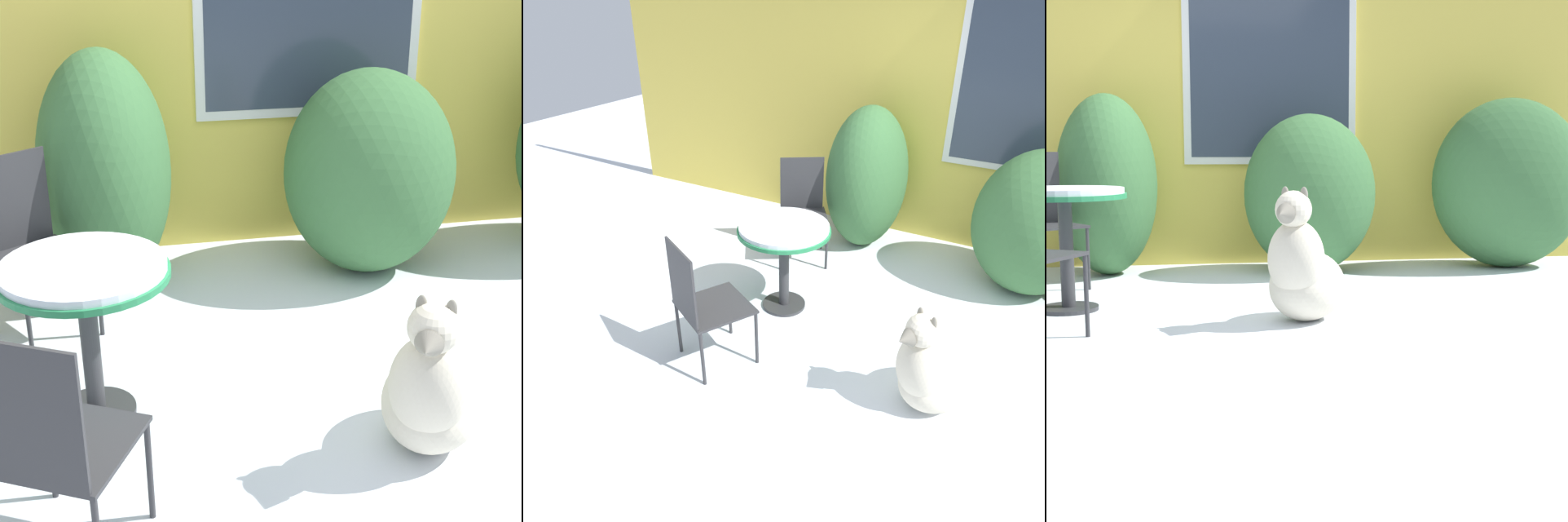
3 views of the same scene
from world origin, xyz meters
TOP-DOWN VIEW (x-y plane):
  - ground_plane at (0.00, 0.00)m, footprint 16.00×16.00m
  - house_wall at (0.04, 2.20)m, footprint 8.00×0.10m
  - shrub_left at (-0.70, 1.71)m, footprint 0.77×0.93m
  - shrub_middle at (0.87, 1.59)m, footprint 1.04×1.01m
  - patio_table at (-0.82, 0.30)m, footprint 0.74×0.74m
  - patio_chair_near_table at (-1.11, 1.16)m, footprint 0.62×0.62m
  - patio_chair_far_side at (-0.95, -0.59)m, footprint 0.60×0.60m
  - dog at (0.54, -0.24)m, footprint 0.63×0.67m

SIDE VIEW (x-z plane):
  - ground_plane at x=0.00m, z-range 0.00..0.00m
  - dog at x=0.54m, z-range -0.11..0.67m
  - patio_chair_near_table at x=-1.11m, z-range 0.04..1.00m
  - patio_chair_far_side at x=-0.95m, z-range 0.04..1.00m
  - patio_table at x=-0.82m, z-range 0.25..0.99m
  - shrub_middle at x=0.87m, z-range 0.00..1.25m
  - shrub_left at x=-0.70m, z-range 0.00..1.40m
  - house_wall at x=0.04m, z-range 0.01..2.92m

